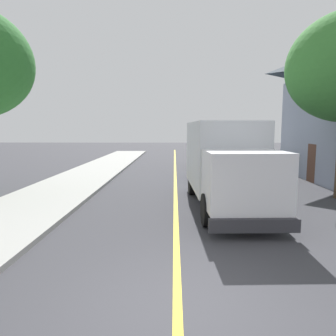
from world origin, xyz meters
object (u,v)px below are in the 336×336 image
parked_car_mid (205,156)px  stop_sign (261,149)px  box_truck (225,160)px  parked_car_near (208,166)px  parked_van_across (257,163)px

parked_car_mid → stop_sign: stop_sign is taller
box_truck → parked_car_near: box_truck is taller
stop_sign → box_truck: bearing=-118.9°
box_truck → stop_sign: bearing=61.1°
parked_car_mid → parked_van_across: (2.87, -4.45, 0.00)m
parked_car_near → parked_car_mid: size_ratio=1.00×
box_truck → parked_car_near: (0.03, 6.10, -0.97)m
parked_van_across → parked_car_mid: bearing=122.9°
box_truck → stop_sign: box_truck is taller
parked_car_mid → parked_van_across: size_ratio=1.01×
parked_van_across → stop_sign: 3.39m
stop_sign → parked_van_across: bearing=77.7°
box_truck → parked_van_across: bearing=67.3°
parked_car_near → parked_van_across: same height
parked_car_mid → stop_sign: size_ratio=1.67×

